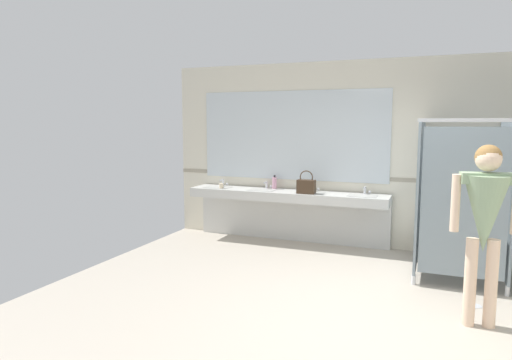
% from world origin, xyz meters
% --- Properties ---
extents(ground_plane, '(7.31, 5.74, 0.10)m').
position_xyz_m(ground_plane, '(0.00, 0.00, -0.05)').
color(ground_plane, '#B2A899').
extents(wall_back, '(7.31, 0.12, 2.81)m').
position_xyz_m(wall_back, '(0.00, 2.63, 1.40)').
color(wall_back, beige).
rests_on(wall_back, ground_plane).
extents(wall_back_tile_band, '(7.31, 0.01, 0.06)m').
position_xyz_m(wall_back_tile_band, '(0.00, 2.57, 1.05)').
color(wall_back_tile_band, '#9E937F').
rests_on(wall_back_tile_band, wall_back).
extents(vanity_counter, '(3.13, 0.52, 0.94)m').
position_xyz_m(vanity_counter, '(-1.66, 2.37, 0.60)').
color(vanity_counter, silver).
rests_on(vanity_counter, ground_plane).
extents(mirror_panel, '(3.03, 0.02, 1.40)m').
position_xyz_m(mirror_panel, '(-1.66, 2.56, 1.68)').
color(mirror_panel, silver).
rests_on(mirror_panel, wall_back).
extents(person_standing, '(0.58, 0.46, 1.69)m').
position_xyz_m(person_standing, '(0.93, 0.16, 1.07)').
color(person_standing, beige).
rests_on(person_standing, ground_plane).
extents(handbag, '(0.27, 0.14, 0.35)m').
position_xyz_m(handbag, '(-1.30, 2.16, 0.94)').
color(handbag, '#3F2D1E').
rests_on(handbag, vanity_counter).
extents(soap_dispenser, '(0.07, 0.07, 0.22)m').
position_xyz_m(soap_dispenser, '(-1.91, 2.45, 0.93)').
color(soap_dispenser, '#D899B2').
rests_on(soap_dispenser, vanity_counter).
extents(paper_cup, '(0.07, 0.07, 0.08)m').
position_xyz_m(paper_cup, '(-2.72, 2.17, 0.87)').
color(paper_cup, beige).
rests_on(paper_cup, vanity_counter).
extents(floor_drain_cover, '(0.14, 0.14, 0.01)m').
position_xyz_m(floor_drain_cover, '(0.93, 0.66, 0.00)').
color(floor_drain_cover, '#B7BABF').
rests_on(floor_drain_cover, ground_plane).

